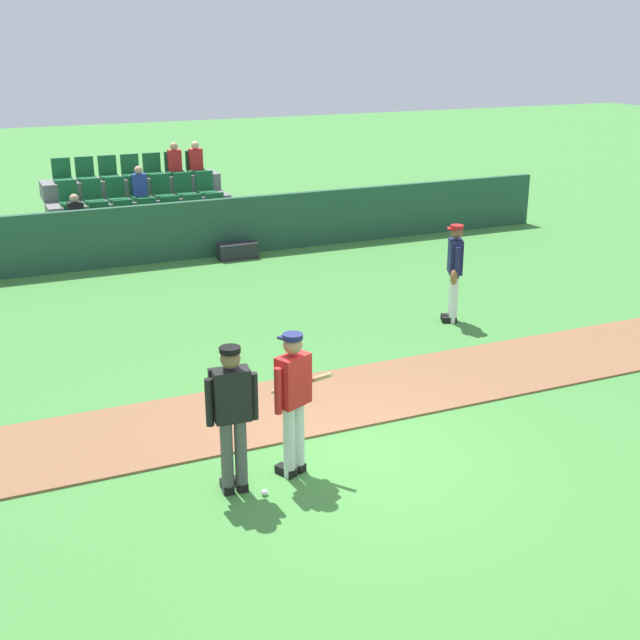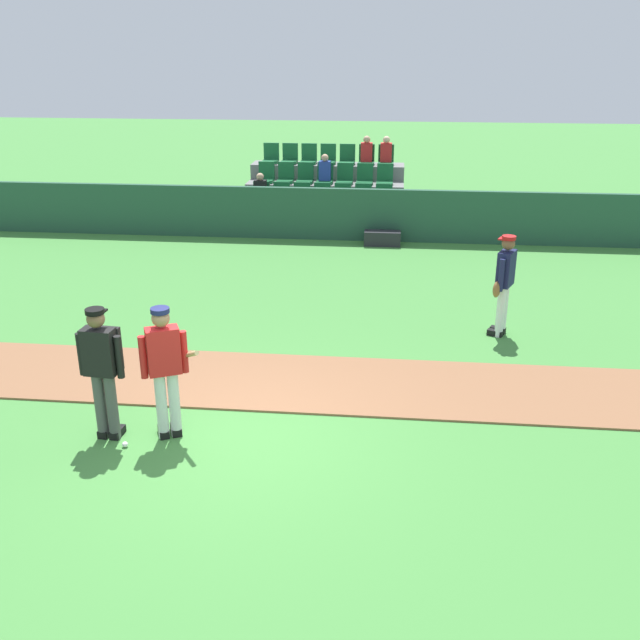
# 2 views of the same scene
# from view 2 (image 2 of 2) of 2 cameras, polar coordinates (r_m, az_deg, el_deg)

# --- Properties ---
(ground_plane) EXTENTS (80.00, 80.00, 0.00)m
(ground_plane) POSITION_cam_2_polar(r_m,az_deg,el_deg) (9.34, -6.83, -9.30)
(ground_plane) COLOR #42843A
(infield_dirt_path) EXTENTS (28.00, 1.90, 0.03)m
(infield_dirt_path) POSITION_cam_2_polar(r_m,az_deg,el_deg) (10.75, -4.96, -4.81)
(infield_dirt_path) COLOR brown
(infield_dirt_path) RESTS_ON ground
(dugout_fence) EXTENTS (20.00, 0.16, 1.32)m
(dugout_fence) POSITION_cam_2_polar(r_m,az_deg,el_deg) (18.40, -0.18, 8.48)
(dugout_fence) COLOR #234C38
(dugout_fence) RESTS_ON ground
(stadium_bleachers) EXTENTS (4.45, 2.95, 2.30)m
(stadium_bleachers) POSITION_cam_2_polar(r_m,az_deg,el_deg) (20.23, 0.41, 9.54)
(stadium_bleachers) COLOR slate
(stadium_bleachers) RESTS_ON ground
(batter_red_jersey) EXTENTS (0.75, 0.70, 1.76)m
(batter_red_jersey) POSITION_cam_2_polar(r_m,az_deg,el_deg) (9.07, -12.24, -3.74)
(batter_red_jersey) COLOR silver
(batter_red_jersey) RESTS_ON ground
(umpire_home_plate) EXTENTS (0.59, 0.33, 1.76)m
(umpire_home_plate) POSITION_cam_2_polar(r_m,az_deg,el_deg) (9.23, -16.99, -3.53)
(umpire_home_plate) COLOR #4C4C4C
(umpire_home_plate) RESTS_ON ground
(runner_navy_jersey) EXTENTS (0.43, 0.61, 1.76)m
(runner_navy_jersey) POSITION_cam_2_polar(r_m,az_deg,el_deg) (12.44, 14.48, 2.95)
(runner_navy_jersey) COLOR white
(runner_navy_jersey) RESTS_ON ground
(baseball) EXTENTS (0.07, 0.07, 0.07)m
(baseball) POSITION_cam_2_polar(r_m,az_deg,el_deg) (9.38, -15.30, -9.56)
(baseball) COLOR white
(baseball) RESTS_ON ground
(equipment_bag) EXTENTS (0.90, 0.36, 0.36)m
(equipment_bag) POSITION_cam_2_polar(r_m,az_deg,el_deg) (17.98, 5.00, 6.52)
(equipment_bag) COLOR #232328
(equipment_bag) RESTS_ON ground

